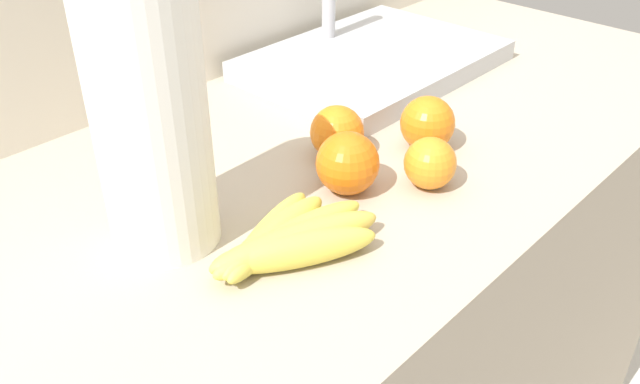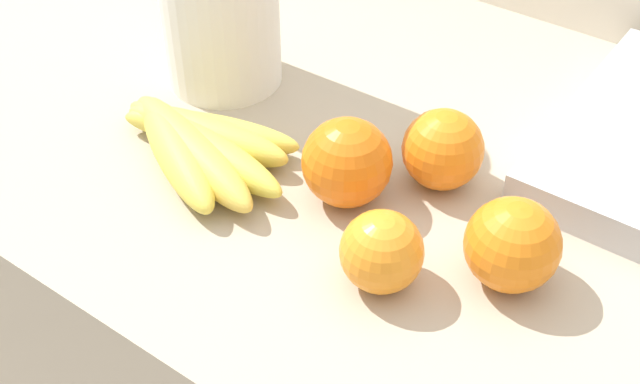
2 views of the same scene
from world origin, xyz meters
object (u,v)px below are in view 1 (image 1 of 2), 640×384
at_px(orange_front, 348,163).
at_px(orange_back_right, 430,163).
at_px(paper_towel_roll, 150,119).
at_px(banana_bunch, 287,240).
at_px(orange_right, 337,132).
at_px(sink_basin, 373,59).
at_px(orange_back_left, 427,123).

bearing_deg(orange_front, orange_back_right, -40.79).
bearing_deg(paper_towel_roll, banana_bunch, -60.11).
height_order(orange_front, paper_towel_roll, paper_towel_roll).
distance_m(orange_front, orange_right, 0.09).
bearing_deg(paper_towel_roll, orange_front, -21.60).
relative_size(banana_bunch, orange_front, 2.62).
relative_size(banana_bunch, orange_back_right, 3.13).
height_order(orange_front, sink_basin, sink_basin).
height_order(orange_front, orange_back_left, orange_front).
bearing_deg(orange_front, orange_right, 50.19).
bearing_deg(orange_right, sink_basin, 30.32).
height_order(banana_bunch, sink_basin, sink_basin).
distance_m(orange_back_right, orange_right, 0.14).
bearing_deg(banana_bunch, orange_right, 27.97).
distance_m(banana_bunch, orange_right, 0.22).
height_order(banana_bunch, orange_back_left, orange_back_left).
distance_m(orange_back_right, paper_towel_roll, 0.34).
bearing_deg(sink_basin, orange_back_left, -125.90).
xyz_separation_m(banana_bunch, orange_front, (0.14, 0.04, 0.02)).
distance_m(orange_back_right, orange_front, 0.10).
bearing_deg(orange_back_left, orange_right, 143.97).
bearing_deg(orange_back_left, sink_basin, 54.10).
xyz_separation_m(banana_bunch, orange_back_left, (0.30, 0.03, 0.02)).
height_order(banana_bunch, orange_back_right, orange_back_right).
bearing_deg(sink_basin, banana_bunch, -150.66).
height_order(paper_towel_roll, sink_basin, paper_towel_roll).
bearing_deg(orange_back_right, banana_bunch, 172.26).
xyz_separation_m(orange_right, paper_towel_roll, (-0.27, 0.02, 0.11)).
relative_size(orange_back_right, orange_right, 0.91).
bearing_deg(orange_front, banana_bunch, -165.07).
distance_m(orange_back_left, sink_basin, 0.28).
height_order(banana_bunch, orange_front, orange_front).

